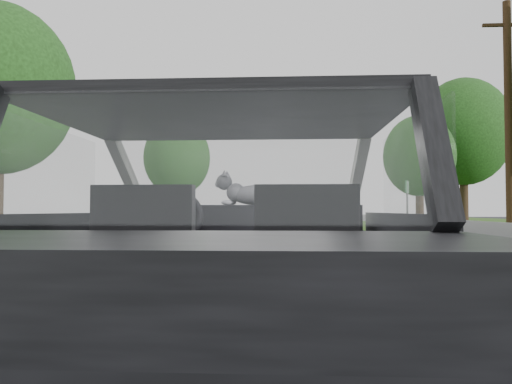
# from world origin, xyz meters

# --- Properties ---
(ground) EXTENTS (140.00, 140.00, 0.00)m
(ground) POSITION_xyz_m (0.00, 0.00, 0.00)
(ground) COLOR #27272D
(ground) RESTS_ON ground
(subject_car) EXTENTS (1.80, 4.00, 1.45)m
(subject_car) POSITION_xyz_m (0.00, 0.00, 0.72)
(subject_car) COLOR #252529
(subject_car) RESTS_ON ground
(dashboard) EXTENTS (1.58, 0.45, 0.30)m
(dashboard) POSITION_xyz_m (0.00, 0.62, 0.85)
(dashboard) COLOR black
(dashboard) RESTS_ON subject_car
(driver_seat) EXTENTS (0.50, 0.72, 0.42)m
(driver_seat) POSITION_xyz_m (-0.40, -0.29, 0.88)
(driver_seat) COLOR black
(driver_seat) RESTS_ON subject_car
(passenger_seat) EXTENTS (0.50, 0.72, 0.42)m
(passenger_seat) POSITION_xyz_m (0.40, -0.29, 0.88)
(passenger_seat) COLOR black
(passenger_seat) RESTS_ON subject_car
(steering_wheel) EXTENTS (0.36, 0.36, 0.04)m
(steering_wheel) POSITION_xyz_m (-0.40, 0.33, 0.92)
(steering_wheel) COLOR black
(steering_wheel) RESTS_ON dashboard
(cat) EXTENTS (0.58, 0.29, 0.25)m
(cat) POSITION_xyz_m (0.11, 0.67, 1.08)
(cat) COLOR slate
(cat) RESTS_ON dashboard
(guardrail) EXTENTS (0.05, 90.00, 0.32)m
(guardrail) POSITION_xyz_m (4.30, 10.00, 0.58)
(guardrail) COLOR #A7A7A7
(guardrail) RESTS_ON ground
(other_car) EXTENTS (2.06, 4.67, 1.51)m
(other_car) POSITION_xyz_m (-0.81, 22.81, 0.75)
(other_car) COLOR silver
(other_car) RESTS_ON ground
(highway_sign) EXTENTS (0.43, 0.90, 2.33)m
(highway_sign) POSITION_xyz_m (6.00, 20.79, 1.16)
(highway_sign) COLOR #1F602D
(highway_sign) RESTS_ON ground
(utility_pole) EXTENTS (0.33, 0.33, 7.69)m
(utility_pole) POSITION_xyz_m (7.44, 13.45, 3.85)
(utility_pole) COLOR #412F16
(utility_pole) RESTS_ON ground
(tree_2) EXTENTS (5.16, 5.16, 6.69)m
(tree_2) POSITION_xyz_m (8.67, 28.73, 3.35)
(tree_2) COLOR #193412
(tree_2) RESTS_ON ground
(tree_3) EXTENTS (7.24, 7.24, 9.97)m
(tree_3) POSITION_xyz_m (12.84, 32.89, 4.98)
(tree_3) COLOR #193412
(tree_3) RESTS_ON ground
(tree_6) EXTENTS (6.52, 6.52, 7.45)m
(tree_6) POSITION_xyz_m (-7.68, 33.57, 3.72)
(tree_6) COLOR #193412
(tree_6) RESTS_ON ground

